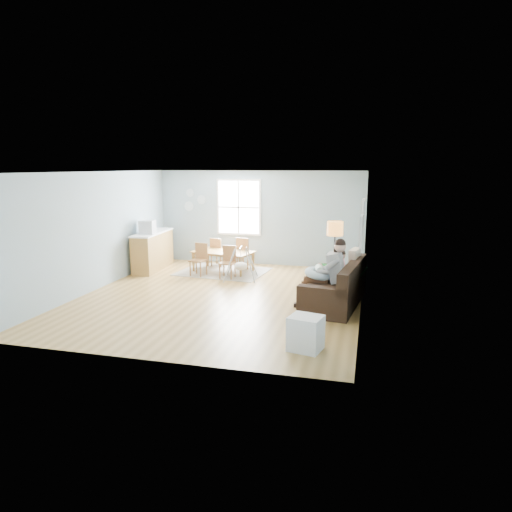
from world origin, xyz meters
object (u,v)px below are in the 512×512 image
(monitor, at_px, (147,227))
(baby_swing, at_px, (241,265))
(toddler, at_px, (336,266))
(dining_table, at_px, (223,262))
(chair_se, at_px, (228,260))
(chair_nw, at_px, (217,251))
(counter, at_px, (153,250))
(floor_lamp, at_px, (335,235))
(chair_sw, at_px, (200,258))
(father, at_px, (328,271))
(chair_ne, at_px, (244,251))
(sofa, at_px, (337,290))
(storage_cube, at_px, (305,333))

(monitor, height_order, baby_swing, monitor)
(toddler, height_order, dining_table, toddler)
(chair_se, distance_m, baby_swing, 0.40)
(baby_swing, bearing_deg, chair_se, 160.10)
(chair_nw, xyz_separation_m, counter, (-1.63, -0.74, 0.07))
(chair_nw, bearing_deg, floor_lamp, -35.02)
(chair_se, relative_size, counter, 0.44)
(chair_sw, distance_m, chair_se, 0.81)
(father, bearing_deg, chair_ne, 129.90)
(sofa, xyz_separation_m, baby_swing, (-2.51, 1.54, 0.05))
(father, relative_size, baby_swing, 1.51)
(storage_cube, distance_m, chair_ne, 5.86)
(storage_cube, distance_m, monitor, 6.57)
(father, height_order, chair_se, father)
(toddler, distance_m, chair_se, 3.19)
(toddler, distance_m, counter, 5.51)
(floor_lamp, height_order, baby_swing, floor_lamp)
(sofa, distance_m, dining_table, 3.95)
(chair_sw, bearing_deg, toddler, -22.88)
(toddler, distance_m, chair_ne, 3.75)
(chair_ne, xyz_separation_m, monitor, (-2.40, -1.00, 0.73))
(father, relative_size, chair_nw, 1.74)
(toddler, height_order, counter, toddler)
(chair_sw, bearing_deg, floor_lamp, -20.01)
(chair_nw, bearing_deg, monitor, -145.54)
(chair_ne, distance_m, monitor, 2.70)
(dining_table, height_order, baby_swing, baby_swing)
(father, distance_m, toddler, 0.54)
(storage_cube, height_order, chair_nw, chair_nw)
(toddler, bearing_deg, floor_lamp, 105.21)
(father, height_order, chair_sw, father)
(chair_sw, height_order, baby_swing, chair_sw)
(dining_table, bearing_deg, chair_sw, -119.76)
(sofa, relative_size, chair_se, 2.82)
(chair_nw, bearing_deg, counter, -155.69)
(storage_cube, height_order, chair_sw, chair_sw)
(chair_ne, distance_m, baby_swing, 1.29)
(chair_ne, relative_size, baby_swing, 0.93)
(toddler, relative_size, chair_sw, 1.05)
(father, distance_m, floor_lamp, 0.97)
(father, distance_m, chair_sw, 4.07)
(chair_se, xyz_separation_m, monitor, (-2.30, 0.12, 0.76))
(sofa, xyz_separation_m, chair_se, (-2.88, 1.67, 0.14))
(sofa, bearing_deg, monitor, 160.89)
(chair_nw, xyz_separation_m, monitor, (-1.59, -1.09, 0.77))
(sofa, distance_m, father, 0.57)
(floor_lamp, relative_size, baby_swing, 1.76)
(storage_cube, distance_m, chair_nw, 6.32)
(monitor, xyz_separation_m, baby_swing, (2.67, -0.26, -0.85))
(counter, relative_size, baby_swing, 2.00)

